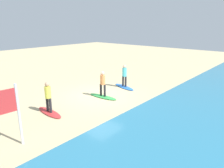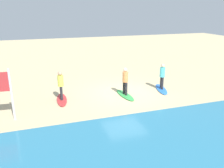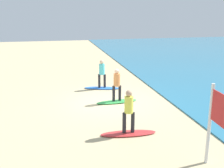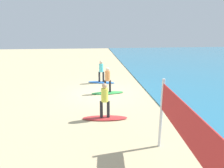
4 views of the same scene
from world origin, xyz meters
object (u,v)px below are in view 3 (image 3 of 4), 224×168
object	(u,v)px
surfboard_red	(128,133)
surfboard_blue	(102,88)
surfboard_green	(117,102)
surfer_green	(117,83)
surfer_blue	(102,72)
surfer_red	(129,108)

from	to	relation	value
surfboard_red	surfboard_blue	bearing A→B (deg)	92.78
surfboard_green	surfer_green	world-z (taller)	surfer_green
surfer_green	surfboard_blue	bearing A→B (deg)	-174.21
surfboard_blue	surfboard_red	bearing A→B (deg)	-75.63
surfer_blue	surfer_green	size ratio (longest dim) A/B	1.00
surfer_blue	surfer_green	distance (m)	2.65
surfboard_blue	surfer_green	size ratio (longest dim) A/B	1.28
surfboard_blue	surfboard_red	distance (m)	6.36
surfer_green	surfer_red	size ratio (longest dim) A/B	1.00
surfboard_red	surfer_red	world-z (taller)	surfer_red
surfer_blue	surfer_red	xyz separation A→B (m)	(6.36, -0.17, 0.00)
surfer_red	surfboard_red	bearing A→B (deg)	7.13
surfboard_blue	surfboard_red	size ratio (longest dim) A/B	1.00
surfboard_blue	surfboard_red	world-z (taller)	same
surfboard_green	surfer_red	size ratio (longest dim) A/B	1.28
surfer_red	surfer_green	bearing A→B (deg)	173.32
surfer_blue	surfboard_red	world-z (taller)	surfer_blue
surfboard_blue	surfer_blue	distance (m)	0.99
surfboard_green	surfer_red	bearing A→B (deg)	-101.02
surfboard_green	surfboard_red	bearing A→B (deg)	-101.02
surfer_red	surfboard_green	bearing A→B (deg)	173.32
surfboard_green	surfer_blue	bearing A→B (deg)	91.45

